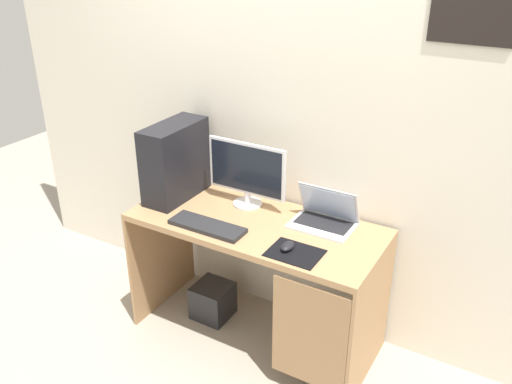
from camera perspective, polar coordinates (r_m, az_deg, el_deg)
name	(u,v)px	position (r m, az deg, el deg)	size (l,w,h in m)	color
ground_plane	(256,334)	(3.37, 0.00, -14.64)	(8.00, 8.00, 0.00)	#9E9384
wall_back	(288,110)	(3.00, 3.36, 8.56)	(4.00, 0.05, 2.60)	beige
desk	(258,249)	(3.00, 0.20, -6.05)	(1.38, 0.60, 0.77)	#A37A51
pc_tower	(175,161)	(3.16, -8.47, 3.22)	(0.19, 0.43, 0.44)	black
monitor	(247,173)	(3.02, -0.98, 2.01)	(0.48, 0.17, 0.38)	silver
laptop	(324,217)	(2.91, 7.19, -2.65)	(0.33, 0.24, 0.21)	silver
keyboard	(207,226)	(2.88, -5.13, -3.59)	(0.42, 0.14, 0.02)	#232326
mousepad	(295,253)	(2.67, 4.10, -6.40)	(0.26, 0.20, 0.01)	black
mouse_left	(288,246)	(2.68, 3.34, -5.70)	(0.06, 0.10, 0.03)	black
subwoofer	(213,300)	(3.45, -4.55, -11.28)	(0.22, 0.22, 0.22)	#232326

